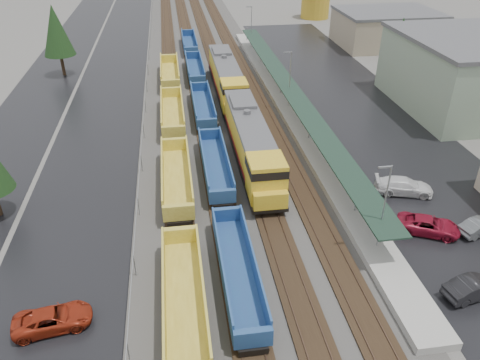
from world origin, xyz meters
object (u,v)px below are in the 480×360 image
object	(u,v)px
well_string_blue	(215,165)
parked_car_west_c	(53,319)
storage_tank	(315,3)
parked_car_east_c	(404,186)
parked_car_east_a	(475,287)
parked_car_east_b	(428,225)
well_string_yellow	(180,227)
locomotive_lead	(252,143)
locomotive_trail	(227,78)

from	to	relation	value
well_string_blue	parked_car_west_c	xyz separation A→B (m)	(-12.66, -18.55, -0.42)
storage_tank	parked_car_east_c	xyz separation A→B (m)	(-13.93, -78.09, -2.55)
parked_car_east_a	parked_car_east_b	distance (m)	7.49
well_string_yellow	parked_car_west_c	size ratio (longest dim) A/B	18.87
storage_tank	parked_car_west_c	xyz separation A→B (m)	(-44.16, -90.31, -2.64)
well_string_yellow	parked_car_east_a	world-z (taller)	well_string_yellow
well_string_yellow	storage_tank	distance (m)	89.48
well_string_blue	parked_car_east_c	size ratio (longest dim) A/B	20.12
locomotive_lead	well_string_blue	xyz separation A→B (m)	(-4.00, -1.37, -1.49)
locomotive_lead	parked_car_east_c	xyz separation A→B (m)	(13.56, -7.70, -1.82)
well_string_blue	parked_car_east_b	world-z (taller)	well_string_blue
locomotive_lead	parked_car_west_c	xyz separation A→B (m)	(-16.66, -19.92, -1.92)
well_string_yellow	parked_car_east_a	distance (m)	22.64
well_string_yellow	well_string_blue	bearing A→B (deg)	68.87
locomotive_trail	parked_car_east_a	xyz separation A→B (m)	(12.48, -42.36, -1.84)
parked_car_east_a	parked_car_east_b	world-z (taller)	parked_car_east_a
well_string_blue	locomotive_lead	bearing A→B (deg)	18.94
locomotive_lead	storage_tank	distance (m)	75.57
locomotive_trail	parked_car_east_c	world-z (taller)	locomotive_trail
parked_car_west_c	parked_car_east_b	xyz separation A→B (m)	(29.53, 6.03, 0.02)
storage_tank	parked_car_west_c	distance (m)	100.56
locomotive_lead	parked_car_east_b	world-z (taller)	locomotive_lead
well_string_yellow	parked_car_west_c	xyz separation A→B (m)	(-8.66, -8.20, -0.51)
parked_car_east_a	parked_car_east_c	distance (m)	13.70
parked_car_east_b	well_string_blue	bearing A→B (deg)	78.40
parked_car_east_b	parked_car_east_c	world-z (taller)	parked_car_east_c
parked_car_east_a	parked_car_east_c	size ratio (longest dim) A/B	0.86
locomotive_trail	parked_car_west_c	xyz separation A→B (m)	(-16.66, -40.92, -1.92)
well_string_blue	parked_car_east_b	size ratio (longest dim) A/B	21.28
storage_tank	parked_car_west_c	world-z (taller)	storage_tank
well_string_blue	parked_car_west_c	world-z (taller)	well_string_blue
parked_car_west_c	parked_car_east_b	bearing A→B (deg)	-87.49
storage_tank	parked_car_east_b	bearing A→B (deg)	-99.84
parked_car_east_b	storage_tank	bearing A→B (deg)	15.13
locomotive_lead	parked_car_west_c	world-z (taller)	locomotive_lead
locomotive_lead	well_string_blue	bearing A→B (deg)	-161.06
parked_car_west_c	parked_car_east_c	xyz separation A→B (m)	(30.22, 12.22, 0.10)
locomotive_trail	parked_car_east_b	xyz separation A→B (m)	(12.87, -34.89, -1.90)
parked_car_east_b	parked_car_east_a	bearing A→B (deg)	-157.99
well_string_blue	parked_car_east_c	xyz separation A→B (m)	(17.56, -6.33, -0.33)
parked_car_west_c	parked_car_east_b	world-z (taller)	parked_car_east_b
storage_tank	parked_car_east_a	xyz separation A→B (m)	(-15.01, -91.75, -2.57)
well_string_blue	storage_tank	size ratio (longest dim) A/B	16.50
well_string_yellow	parked_car_east_c	size ratio (longest dim) A/B	17.34
locomotive_trail	parked_car_east_c	distance (m)	31.80
storage_tank	parked_car_east_b	distance (m)	85.58
parked_car_west_c	well_string_blue	bearing A→B (deg)	-43.35
well_string_yellow	locomotive_lead	bearing A→B (deg)	55.69
storage_tank	well_string_yellow	bearing A→B (deg)	-113.37
locomotive_trail	parked_car_east_b	distance (m)	37.23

